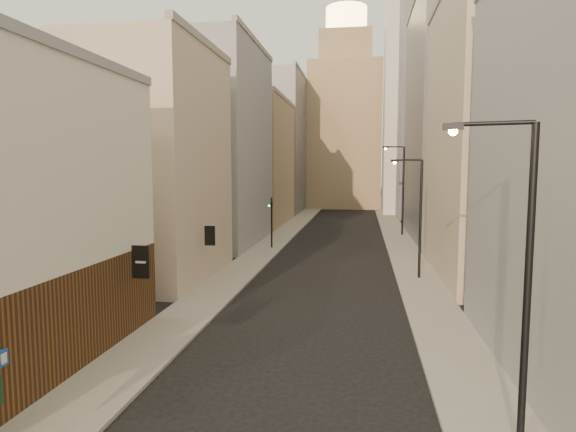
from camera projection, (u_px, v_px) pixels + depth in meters
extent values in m
cube|color=gray|center=(291.00, 228.00, 62.24)|extent=(3.00, 140.00, 0.15)
cube|color=gray|center=(393.00, 230.00, 60.27)|extent=(3.00, 140.00, 0.15)
cube|color=gray|center=(40.00, 40.00, 16.06)|extent=(0.60, 16.00, 0.40)
cube|color=blue|center=(2.00, 358.00, 14.25)|extent=(0.08, 0.40, 0.50)
cube|color=black|center=(141.00, 262.00, 21.68)|extent=(0.80, 0.08, 1.50)
cube|color=black|center=(210.00, 236.00, 31.54)|extent=(0.70, 0.08, 1.30)
cube|color=#BCA791|center=(153.00, 165.00, 33.76)|extent=(8.00, 12.00, 16.00)
cube|color=gray|center=(219.00, 147.00, 49.30)|extent=(8.00, 16.00, 20.00)
cube|color=#91795A|center=(257.00, 163.00, 67.15)|extent=(8.00, 18.00, 17.00)
cube|color=gray|center=(281.00, 145.00, 86.47)|extent=(8.00, 20.00, 24.00)
cube|color=#BCA791|center=(499.00, 137.00, 33.86)|extent=(8.00, 16.00, 20.00)
cube|color=gray|center=(449.00, 121.00, 53.23)|extent=(8.00, 20.00, 26.00)
cube|color=gray|center=(459.00, 63.00, 78.67)|extent=(20.00, 22.00, 50.00)
cube|color=#91795A|center=(345.00, 137.00, 96.41)|extent=(14.00, 14.00, 28.00)
cube|color=#91795A|center=(346.00, 50.00, 94.72)|extent=(10.00, 10.00, 6.00)
cylinder|color=#FFCC72|center=(346.00, 21.00, 94.17)|extent=(8.00, 8.00, 5.00)
cube|color=silver|center=(408.00, 113.00, 80.68)|extent=(8.00, 8.00, 34.00)
cylinder|color=black|center=(527.00, 295.00, 12.68)|extent=(0.20, 0.20, 8.99)
cylinder|color=black|center=(493.00, 123.00, 12.59)|extent=(1.98, 0.55, 0.12)
cube|color=black|center=(453.00, 126.00, 12.96)|extent=(0.58, 0.33, 0.18)
sphere|color=#F9AC3E|center=(453.00, 131.00, 12.97)|extent=(0.24, 0.24, 0.24)
cylinder|color=black|center=(420.00, 221.00, 33.41)|extent=(0.19, 0.19, 8.37)
cylinder|color=black|center=(408.00, 160.00, 33.06)|extent=(1.86, 0.27, 0.11)
cube|color=black|center=(395.00, 161.00, 33.12)|extent=(0.53, 0.25, 0.17)
sphere|color=#F9AC3E|center=(395.00, 162.00, 33.14)|extent=(0.22, 0.22, 0.22)
cylinder|color=black|center=(403.00, 192.00, 55.10)|extent=(0.23, 0.23, 10.21)
cylinder|color=black|center=(395.00, 147.00, 54.34)|extent=(2.16, 0.97, 0.14)
cube|color=black|center=(386.00, 147.00, 54.09)|extent=(0.67, 0.46, 0.20)
sphere|color=#F9AC3E|center=(386.00, 149.00, 54.10)|extent=(0.27, 0.27, 0.27)
cylinder|color=black|center=(272.00, 223.00, 46.42)|extent=(0.16, 0.16, 5.00)
imported|color=black|center=(272.00, 206.00, 46.25)|extent=(0.51, 0.51, 1.29)
sphere|color=#19E533|center=(269.00, 206.00, 46.29)|extent=(0.16, 0.16, 0.16)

